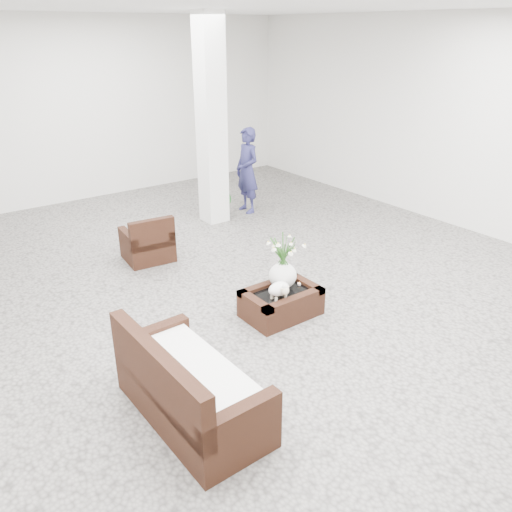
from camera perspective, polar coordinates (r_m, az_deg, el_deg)
ground at (r=6.76m, az=-0.51°, el=-4.54°), size 11.00×11.00×0.00m
column at (r=9.06m, az=-4.97°, el=14.48°), size 0.40×0.40×3.50m
coffee_table at (r=6.28m, az=2.78°, el=-5.29°), size 0.90×0.60×0.31m
sheep_figurine at (r=6.02m, az=2.54°, el=-3.82°), size 0.28×0.23×0.21m
planter_narcissus at (r=6.16m, az=3.02°, el=-0.13°), size 0.44×0.44×0.80m
tealight at (r=6.39m, az=4.79°, el=-3.08°), size 0.04×0.04×0.03m
armchair at (r=7.88m, az=-12.01°, el=2.07°), size 0.73×0.71×0.72m
loveseat at (r=4.67m, az=-7.15°, el=-13.13°), size 0.79×1.59×0.84m
topiary at (r=9.33m, az=-4.70°, el=9.04°), size 0.45×0.45×1.68m
shopper at (r=9.72m, az=-0.98°, el=9.44°), size 0.40×0.59×1.59m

